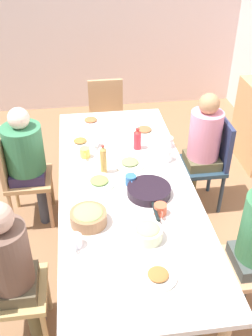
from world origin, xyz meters
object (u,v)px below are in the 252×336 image
Objects in this scene: person_2 at (203,143)px; plate_3 at (158,276)px; person_4 at (26,155)px; plate_4 at (130,163)px; serving_pan at (149,191)px; bowl_1 at (88,216)px; bowl_0 at (147,232)px; cup_4 at (168,142)px; cup_6 at (160,209)px; cup_0 at (75,241)px; plate_5 at (91,121)px; person_1 at (11,265)px; plate_1 at (144,130)px; plate_0 at (80,142)px; cup_5 at (131,180)px; cup_3 at (94,141)px; chair_2 at (210,159)px; dining_table at (126,192)px; bottle_0 at (137,139)px; chair_1 at (0,285)px; cup_1 at (85,153)px; chair_4 at (19,173)px; cup_2 at (167,155)px; chair_3 at (107,116)px; plate_2 at (99,182)px.

person_2 is 5.39× the size of plate_3.
person_4 is 0.92m from plate_4.
bowl_1 is at bearing -61.21° from serving_pan.
cup_4 is at bearing 160.68° from bowl_0.
cup_4 is at bearing 163.83° from cup_6.
cup_0 is at bearing -124.17° from plate_3.
plate_5 is at bearing -130.59° from cup_4.
person_1 is 2.34× the size of serving_pan.
plate_1 is 1.94× the size of cup_0.
cup_5 is (0.65, 0.35, 0.02)m from plate_0.
plate_0 is at bearing -16.72° from plate_5.
plate_3 is 1.76× the size of cup_6.
bowl_1 is at bearing -5.90° from cup_3.
plate_4 is 2.00× the size of cup_0.
plate_0 is 0.83× the size of plate_4.
plate_5 is (-0.41, -1.08, 0.26)m from chair_2.
person_4 reaches higher than dining_table.
bowl_0 is at bearing 2.19° from cup_5.
serving_pan is at bearing -24.23° from cup_4.
plate_3 is at bearing -4.17° from bottle_0.
cup_4 is at bearing 130.24° from chair_1.
cup_1 reaches higher than cup_0.
chair_4 is 1.13m from cup_5.
cup_2 is 0.96× the size of cup_6.
plate_1 is 1.67m from plate_3.
person_1 reaches higher than bowl_0.
chair_4 is 1.31m from cup_0.
person_1 is 1.28× the size of chair_3.
person_1 is 1.28× the size of chair_4.
serving_pan is (0.75, 0.93, 0.09)m from person_4.
cup_5 is at bearing -6.47° from plate_4.
cup_2 reaches higher than serving_pan.
bowl_0 is at bearing 38.17° from chair_4.
person_1 is at bearing -40.32° from bottle_0.
bowl_0 reaches higher than plate_2.
plate_0 is at bearing -91.62° from chair_2.
serving_pan is at bearing -28.04° from cup_2.
cup_6 is at bearing 15.60° from plate_5.
chair_2 is (-1.23, 1.75, 0.00)m from chair_1.
chair_3 reaches higher than cup_3.
bottle_0 is (0.15, 0.48, 0.08)m from plate_0.
bowl_0 is at bearing 5.73° from dining_table.
person_1 is 9.73× the size of cup_2.
cup_1 is at bearing -142.34° from serving_pan.
bowl_1 is at bearing 112.08° from chair_1.
cup_4 reaches higher than plate_0.
person_4 reaches higher than plate_3.
bowl_1 reaches higher than serving_pan.
cup_2 is at bearing 151.96° from serving_pan.
plate_0 is 1.75× the size of cup_4.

